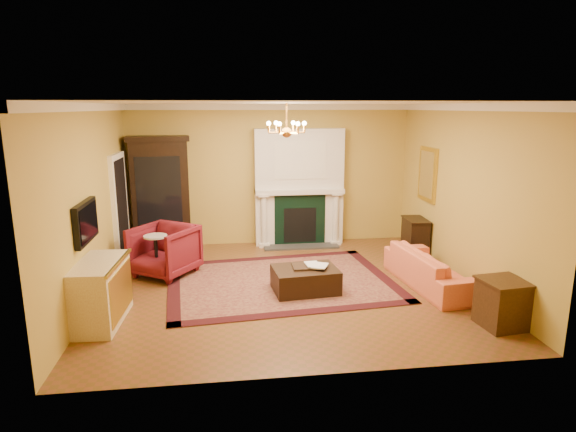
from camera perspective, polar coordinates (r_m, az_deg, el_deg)
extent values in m
cube|color=brown|center=(8.15, -0.16, -8.42)|extent=(6.00, 5.50, 0.02)
cube|color=white|center=(7.60, -0.17, 13.33)|extent=(6.00, 5.50, 0.02)
cube|color=gold|center=(10.44, -2.10, 4.87)|extent=(6.00, 0.02, 3.00)
cube|color=gold|center=(5.08, 3.82, -3.69)|extent=(6.00, 0.02, 3.00)
cube|color=gold|center=(7.94, -22.26, 1.39)|extent=(0.02, 5.50, 3.00)
cube|color=gold|center=(8.64, 20.07, 2.43)|extent=(0.02, 5.50, 3.00)
cube|color=silver|center=(10.38, 1.30, 3.43)|extent=(1.90, 0.32, 2.50)
cube|color=silver|center=(10.14, 1.47, 6.62)|extent=(1.10, 0.01, 0.80)
cube|color=black|center=(10.36, 1.43, -0.54)|extent=(1.10, 0.02, 1.10)
cube|color=black|center=(10.37, 1.43, -1.09)|extent=(0.70, 0.02, 0.75)
cube|color=#333333|center=(10.38, 1.51, -3.54)|extent=(1.60, 0.50, 0.04)
cube|color=silver|center=(10.34, 1.35, 3.00)|extent=(1.90, 0.44, 0.10)
cylinder|color=silver|center=(10.25, -2.88, -0.47)|extent=(0.14, 0.14, 1.18)
cylinder|color=silver|center=(10.48, 5.65, -0.21)|extent=(0.14, 0.14, 1.18)
cube|color=white|center=(10.29, -2.14, 12.79)|extent=(6.00, 0.08, 0.12)
cube|color=white|center=(7.79, -22.81, 11.83)|extent=(0.08, 5.50, 0.12)
cube|color=white|center=(8.50, 20.52, 12.02)|extent=(0.08, 5.50, 0.12)
cube|color=white|center=(9.63, -19.26, 0.76)|extent=(0.08, 1.05, 2.10)
cube|color=black|center=(9.63, -19.05, 0.60)|extent=(0.02, 0.85, 1.95)
cube|color=black|center=(7.39, -22.86, -0.65)|extent=(0.08, 0.95, 0.58)
cube|color=black|center=(7.37, -22.52, -0.64)|extent=(0.01, 0.85, 0.48)
cube|color=gold|center=(9.85, 16.22, 4.77)|extent=(0.05, 0.76, 1.05)
cube|color=white|center=(9.84, 16.07, 4.77)|extent=(0.01, 0.62, 0.90)
cylinder|color=gold|center=(7.60, -0.17, 11.75)|extent=(0.03, 0.03, 0.40)
sphere|color=gold|center=(7.61, -0.17, 9.87)|extent=(0.16, 0.16, 0.16)
sphere|color=#FFE5B2|center=(7.64, 1.95, 10.92)|extent=(0.07, 0.07, 0.07)
sphere|color=#FFE5B2|center=(7.86, 0.63, 10.98)|extent=(0.07, 0.07, 0.07)
sphere|color=#FFE5B2|center=(7.82, -1.43, 10.97)|extent=(0.07, 0.07, 0.07)
sphere|color=#FFE5B2|center=(7.57, -2.31, 10.90)|extent=(0.07, 0.07, 0.07)
sphere|color=#FFE5B2|center=(7.34, -1.03, 10.85)|extent=(0.07, 0.07, 0.07)
sphere|color=#FFE5B2|center=(7.38, 1.17, 10.86)|extent=(0.07, 0.07, 0.07)
cube|color=#430E19|center=(8.35, -0.85, -7.77)|extent=(4.05, 3.20, 0.02)
cube|color=black|center=(10.27, -14.83, 2.25)|extent=(1.18, 0.64, 2.27)
imported|color=maroon|center=(8.81, -14.46, -3.72)|extent=(1.30, 1.28, 0.99)
cylinder|color=black|center=(8.97, -15.19, -6.66)|extent=(0.29, 0.29, 0.04)
cylinder|color=black|center=(8.86, -15.32, -4.52)|extent=(0.06, 0.06, 0.66)
cylinder|color=silver|center=(8.77, -15.46, -2.33)|extent=(0.41, 0.41, 0.03)
cube|color=beige|center=(7.20, -21.38, -8.43)|extent=(0.62, 1.21, 0.88)
imported|color=#E47248|center=(8.41, 16.74, -5.32)|extent=(0.80, 2.11, 0.80)
cube|color=#3D2310|center=(7.25, 24.07, -9.56)|extent=(0.61, 0.61, 0.63)
cube|color=black|center=(10.00, 14.81, -2.53)|extent=(0.42, 0.69, 0.74)
cube|color=black|center=(7.87, 2.06, -7.52)|extent=(1.09, 0.84, 0.38)
cube|color=black|center=(7.85, 2.26, -5.98)|extent=(0.47, 0.36, 0.03)
imported|color=gray|center=(7.79, 2.15, -4.89)|extent=(0.22, 0.05, 0.29)
imported|color=gray|center=(7.78, 3.00, -4.83)|extent=(0.22, 0.12, 0.31)
cylinder|color=gray|center=(10.24, -2.53, 3.44)|extent=(0.11, 0.11, 0.09)
cone|color=#0F3710|center=(10.20, -2.54, 4.67)|extent=(0.17, 0.17, 0.35)
cylinder|color=gray|center=(10.42, 4.44, 3.55)|extent=(0.10, 0.10, 0.08)
cone|color=#0F3710|center=(10.39, 4.46, 4.61)|extent=(0.15, 0.15, 0.31)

